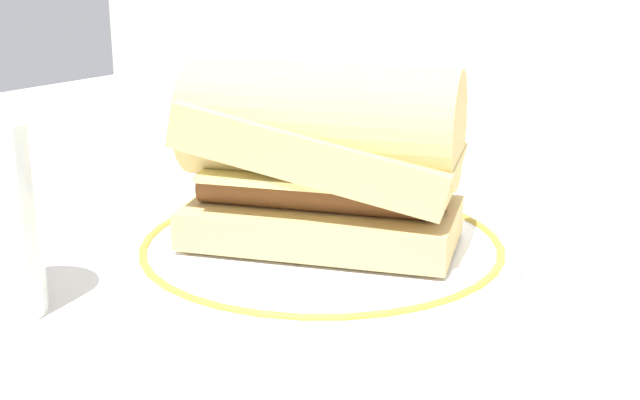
{
  "coord_description": "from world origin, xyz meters",
  "views": [
    {
      "loc": [
        0.37,
        -0.46,
        0.23
      ],
      "look_at": [
        0.0,
        -0.0,
        0.04
      ],
      "focal_mm": 50.25,
      "sensor_mm": 36.0,
      "label": 1
    }
  ],
  "objects": [
    {
      "name": "ground_plane",
      "position": [
        0.0,
        0.0,
        0.0
      ],
      "size": [
        1.5,
        1.5,
        0.0
      ],
      "primitive_type": "plane",
      "color": "silver"
    },
    {
      "name": "plate",
      "position": [
        0.0,
        -0.0,
        0.01
      ],
      "size": [
        0.27,
        0.27,
        0.01
      ],
      "color": "white",
      "rests_on": "ground_plane"
    },
    {
      "name": "sausage_sandwich",
      "position": [
        0.0,
        -0.0,
        0.08
      ],
      "size": [
        0.21,
        0.16,
        0.12
      ],
      "rotation": [
        0.0,
        0.0,
        0.42
      ],
      "color": "tan",
      "rests_on": "plate"
    }
  ]
}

